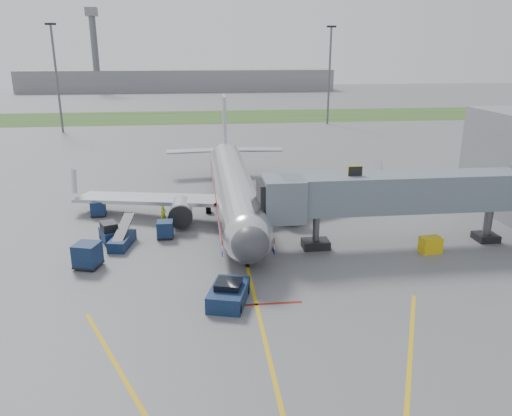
{
  "coord_description": "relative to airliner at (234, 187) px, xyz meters",
  "views": [
    {
      "loc": [
        -3.36,
        -32.63,
        15.79
      ],
      "look_at": [
        1.2,
        6.47,
        3.2
      ],
      "focal_mm": 35.0,
      "sensor_mm": 36.0,
      "label": 1
    }
  ],
  "objects": [
    {
      "name": "control_tower",
      "position": [
        -40.0,
        149.75,
        14.68
      ],
      "size": [
        4.0,
        4.0,
        30.0
      ],
      "color": "#595B60",
      "rests_on": "ground"
    },
    {
      "name": "jet_bridge",
      "position": [
        12.86,
        -10.25,
        1.82
      ],
      "size": [
        25.3,
        4.0,
        6.9
      ],
      "color": "slate",
      "rests_on": "ground"
    },
    {
      "name": "light_mast_right",
      "position": [
        25.0,
        59.75,
        8.13
      ],
      "size": [
        2.0,
        0.44,
        20.4
      ],
      "color": "#595B60",
      "rests_on": "ground"
    },
    {
      "name": "baggage_cart_a",
      "position": [
        -13.42,
        0.44,
        -1.87
      ],
      "size": [
        1.52,
        1.52,
        1.53
      ],
      "color": "#0B1633",
      "rests_on": "ground"
    },
    {
      "name": "baggage_cart_c",
      "position": [
        -6.52,
        -6.47,
        -1.86
      ],
      "size": [
        1.43,
        1.43,
        1.53
      ],
      "color": "#0B1633",
      "rests_on": "ground"
    },
    {
      "name": "baggage_cart_b",
      "position": [
        -11.96,
        -12.02,
        -1.67
      ],
      "size": [
        2.22,
        2.22,
        1.92
      ],
      "color": "#0B1633",
      "rests_on": "ground"
    },
    {
      "name": "ground",
      "position": [
        -0.0,
        -15.25,
        -2.65
      ],
      "size": [
        400.0,
        400.0,
        0.0
      ],
      "primitive_type": "plane",
      "color": "#565659",
      "rests_on": "ground"
    },
    {
      "name": "ramp_worker",
      "position": [
        -6.9,
        -2.54,
        -1.76
      ],
      "size": [
        0.74,
        0.76,
        1.77
      ],
      "primitive_type": "imported",
      "rotation": [
        0.0,
        0.0,
        0.84
      ],
      "color": "#BEDD1A",
      "rests_on": "ground"
    },
    {
      "name": "pushback_tug",
      "position": [
        -1.76,
        -18.75,
        -2.01
      ],
      "size": [
        3.13,
        4.1,
        1.51
      ],
      "color": "#0B1633",
      "rests_on": "ground"
    },
    {
      "name": "ground_power_cart",
      "position": [
        15.03,
        -12.25,
        -2.0
      ],
      "size": [
        1.75,
        1.27,
        1.31
      ],
      "color": "gold",
      "rests_on": "ground"
    },
    {
      "name": "grass_strip",
      "position": [
        -0.0,
        74.75,
        -2.64
      ],
      "size": [
        300.0,
        25.0,
        0.01
      ],
      "primitive_type": "cube",
      "color": "#2D4C1E",
      "rests_on": "ground"
    },
    {
      "name": "distant_terminal",
      "position": [
        -10.0,
        154.75,
        1.35
      ],
      "size": [
        120.0,
        14.0,
        8.0
      ],
      "primitive_type": "cube",
      "color": "slate",
      "rests_on": "ground"
    },
    {
      "name": "apron_markings",
      "position": [
        -0.0,
        -22.65,
        -2.64
      ],
      "size": [
        21.52,
        50.0,
        0.01
      ],
      "color": "gold",
      "rests_on": "ground"
    },
    {
      "name": "airliner",
      "position": [
        0.0,
        0.0,
        0.0
      ],
      "size": [
        32.1,
        35.67,
        10.25
      ],
      "color": "silver",
      "rests_on": "ground"
    },
    {
      "name": "belt_loader",
      "position": [
        -10.0,
        -7.91,
        -2.12
      ],
      "size": [
        2.01,
        4.45,
        2.1
      ],
      "color": "#0B1633",
      "rests_on": "ground"
    },
    {
      "name": "baggage_tug",
      "position": [
        -11.2,
        -6.78,
        -1.88
      ],
      "size": [
        2.17,
        2.79,
        1.74
      ],
      "color": "#0B1633",
      "rests_on": "ground"
    },
    {
      "name": "light_mast_left",
      "position": [
        -30.0,
        54.75,
        8.13
      ],
      "size": [
        2.0,
        0.44,
        20.4
      ],
      "color": "#595B60",
      "rests_on": "ground"
    }
  ]
}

